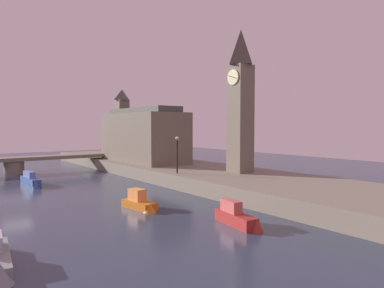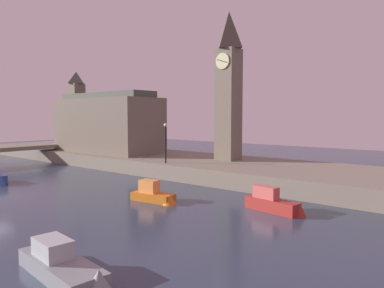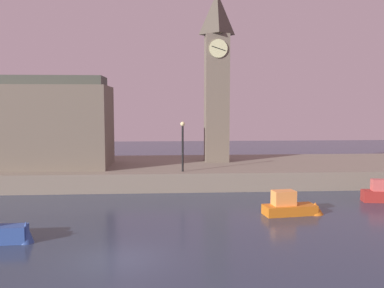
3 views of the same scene
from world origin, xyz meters
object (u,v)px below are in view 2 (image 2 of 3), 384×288
at_px(boat_dinghy_red, 275,203).
at_px(boat_patrol_orange, 156,195).
at_px(streetlamp, 166,138).
at_px(clock_tower, 228,84).
at_px(parliament_hall, 106,123).
at_px(boat_cruiser_grey, 69,269).

bearing_deg(boat_dinghy_red, boat_patrol_orange, -160.05).
bearing_deg(streetlamp, boat_dinghy_red, -19.21).
height_order(clock_tower, boat_patrol_orange, clock_tower).
relative_size(streetlamp, boat_dinghy_red, 0.92).
height_order(parliament_hall, boat_cruiser_grey, parliament_hall).
bearing_deg(boat_patrol_orange, parliament_hall, 151.11).
distance_m(parliament_hall, boat_dinghy_red, 30.41).
relative_size(clock_tower, parliament_hall, 1.00).
bearing_deg(boat_patrol_orange, boat_dinghy_red, 19.95).
xyz_separation_m(parliament_hall, streetlamp, (14.23, -3.53, -1.30)).
bearing_deg(parliament_hall, streetlamp, -13.93).
bearing_deg(boat_dinghy_red, streetlamp, 160.79).
xyz_separation_m(boat_patrol_orange, boat_dinghy_red, (7.96, 2.89, 0.08)).
distance_m(parliament_hall, streetlamp, 14.72).
height_order(clock_tower, streetlamp, clock_tower).
xyz_separation_m(parliament_hall, boat_dinghy_red, (28.79, -8.60, -4.70)).
xyz_separation_m(boat_patrol_orange, boat_cruiser_grey, (6.59, -11.11, -0.04)).
distance_m(clock_tower, boat_dinghy_red, 18.11).
xyz_separation_m(clock_tower, parliament_hall, (-17.66, -2.50, -4.30)).
bearing_deg(boat_cruiser_grey, parliament_hall, 140.49).
bearing_deg(boat_patrol_orange, clock_tower, 102.75).
bearing_deg(boat_cruiser_grey, streetlamp, 124.65).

